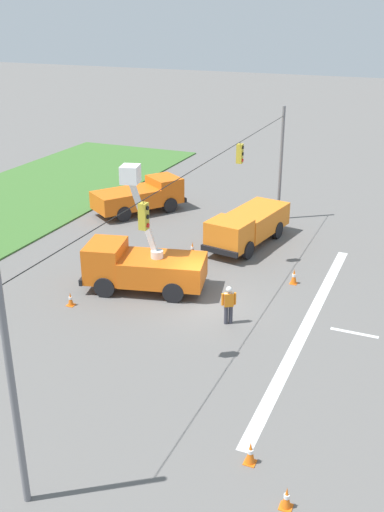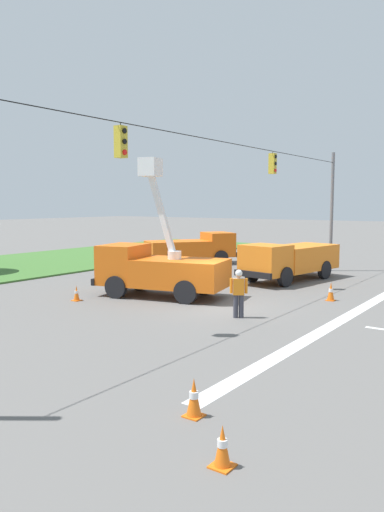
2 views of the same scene
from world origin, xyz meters
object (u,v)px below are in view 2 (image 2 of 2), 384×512
Objects in this scene: utility_truck_support_near at (193,248)px; traffic_cone_mid_right at (227,276)px; traffic_cone_lane_edge_a at (222,446)px; utility_truck_bucket_lift at (158,267)px; road_worker at (239,291)px; traffic_cone_near_bucket at (76,293)px; traffic_cone_lane_edge_b at (194,398)px; traffic_cone_mid_left at (331,292)px; utility_truck_support_far at (289,259)px.

utility_truck_support_near reaches higher than traffic_cone_mid_right.
utility_truck_support_near is at bearing 36.15° from traffic_cone_lane_edge_a.
utility_truck_bucket_lift is 5.31m from road_worker.
utility_truck_support_near is 9.55× the size of traffic_cone_near_bucket.
traffic_cone_lane_edge_a is 1.93m from traffic_cone_lane_edge_b.
traffic_cone_near_bucket is (-2.82, 2.20, -1.01)m from utility_truck_bucket_lift.
utility_truck_support_near is 9.01× the size of traffic_cone_lane_edge_a.
traffic_cone_lane_edge_a is (-21.25, -15.53, -0.78)m from utility_truck_support_near.
traffic_cone_lane_edge_b is at bearing -171.58° from traffic_cone_mid_left.
utility_truck_bucket_lift is 5.06m from traffic_cone_mid_right.
traffic_cone_lane_edge_a is (-7.89, -12.24, 0.02)m from traffic_cone_near_bucket.
road_worker is 2.25× the size of traffic_cone_mid_left.
utility_truck_support_near is 24.45m from traffic_cone_lane_edge_b.
traffic_cone_near_bucket is 14.57m from traffic_cone_lane_edge_a.
traffic_cone_lane_edge_b is (-17.10, -5.72, -0.78)m from utility_truck_support_far.
utility_truck_support_far is at bearing -20.56° from utility_truck_bucket_lift.
traffic_cone_mid_left is at bearing -17.75° from road_worker.
utility_truck_bucket_lift reaches higher than utility_truck_support_far.
utility_truck_support_near is 0.92× the size of utility_truck_support_far.
traffic_cone_near_bucket is at bearing 160.13° from traffic_cone_mid_right.
traffic_cone_mid_right is 18.28m from traffic_cone_lane_edge_a.
traffic_cone_near_bucket is at bearing 99.79° from road_worker.
road_worker reaches higher than traffic_cone_lane_edge_a.
traffic_cone_lane_edge_a is 0.90× the size of traffic_cone_lane_edge_b.
traffic_cone_mid_left reaches higher than traffic_cone_near_bucket.
traffic_cone_lane_edge_a is at bearing -166.69° from traffic_cone_mid_left.
traffic_cone_near_bucket is (-7.76, 2.80, -0.06)m from traffic_cone_mid_right.
utility_truck_support_far is (7.66, -2.88, -0.16)m from utility_truck_bucket_lift.
utility_truck_support_near reaches higher than traffic_cone_near_bucket.
traffic_cone_near_bucket is 12.66m from traffic_cone_lane_edge_b.
traffic_cone_mid_right is at bearing 34.38° from road_worker.
road_worker reaches higher than traffic_cone_mid_right.
utility_truck_support_near is at bearing 27.49° from utility_truck_bucket_lift.
traffic_cone_mid_left is at bearing 8.42° from traffic_cone_lane_edge_b.
traffic_cone_mid_left is 1.13× the size of traffic_cone_lane_edge_a.
road_worker is at bearing -166.71° from utility_truck_support_far.
utility_truck_support_far is 5.70m from traffic_cone_mid_left.
utility_truck_bucket_lift reaches higher than traffic_cone_near_bucket.
traffic_cone_mid_right is at bearing -7.02° from utility_truck_bucket_lift.
utility_truck_support_far is at bearing -108.95° from utility_truck_support_near.
traffic_cone_lane_edge_a is (-10.72, -10.05, -0.99)m from utility_truck_bucket_lift.
traffic_cone_mid_right is (6.51, 4.45, -0.62)m from road_worker.
traffic_cone_mid_right is 1.16× the size of traffic_cone_near_bucket.
utility_truck_bucket_lift is 9.43× the size of traffic_cone_near_bucket.
traffic_cone_near_bucket is at bearing 125.46° from traffic_cone_mid_left.
traffic_cone_near_bucket is at bearing 142.13° from utility_truck_bucket_lift.
traffic_cone_lane_edge_a is at bearing -136.85° from utility_truck_bucket_lift.
traffic_cone_lane_edge_b is (-9.44, -8.60, -0.95)m from utility_truck_bucket_lift.
utility_truck_support_near reaches higher than traffic_cone_lane_edge_b.
traffic_cone_mid_right is (-2.73, 2.27, -0.79)m from utility_truck_support_far.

